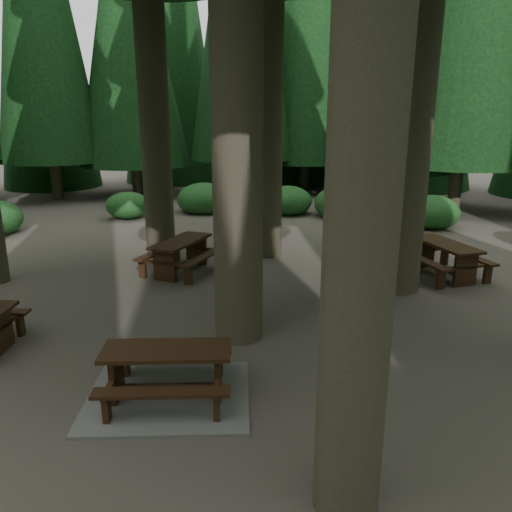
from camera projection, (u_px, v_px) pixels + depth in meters
The scene contains 5 objects.
ground at pixel (197, 329), 9.20m from camera, with size 80.00×80.00×0.00m, color #504941.
picnic_table_a at pixel (168, 382), 6.90m from camera, with size 2.89×2.79×0.76m.
picnic_table_b at pixel (181, 251), 12.36m from camera, with size 1.84×2.14×0.82m.
picnic_table_d at pixel (444, 254), 12.05m from camera, with size 2.49×2.44×0.84m.
shrub_ring at pixel (252, 304), 9.32m from camera, with size 23.86×24.64×1.49m.
Camera 1 is at (5.53, -6.51, 3.83)m, focal length 35.00 mm.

